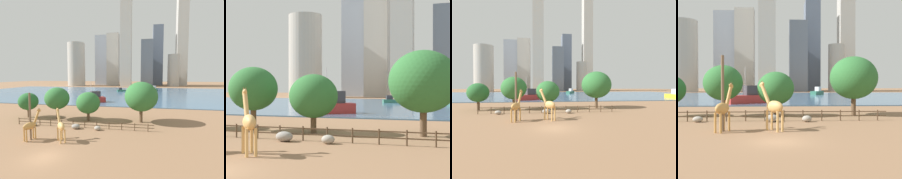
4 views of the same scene
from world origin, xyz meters
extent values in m
plane|color=#8C6647|center=(0.00, 80.00, 0.00)|extent=(400.00, 400.00, 0.00)
cube|color=#476B8C|center=(0.00, 77.00, 0.10)|extent=(180.00, 86.00, 0.20)
cylinder|color=#C18C47|center=(-5.25, 5.37, 0.92)|extent=(0.28, 0.28, 1.84)
cylinder|color=#C18C47|center=(-4.71, 5.17, 0.92)|extent=(0.28, 0.28, 1.84)
cylinder|color=#C18C47|center=(-5.76, 4.04, 0.92)|extent=(0.28, 0.28, 1.84)
cylinder|color=#C18C47|center=(-5.23, 3.84, 0.92)|extent=(0.28, 0.28, 1.84)
ellipsoid|color=#C18C47|center=(-5.24, 4.61, 2.16)|extent=(1.49, 2.19, 1.07)
cylinder|color=#C18C47|center=(-4.81, 5.71, 3.30)|extent=(0.72, 1.19, 1.99)
ellipsoid|color=#C18C47|center=(-4.66, 6.11, 4.23)|extent=(0.59, 0.84, 0.66)
cone|color=brown|center=(-4.73, 6.14, 4.54)|extent=(0.13, 0.13, 0.19)
cone|color=brown|center=(-4.58, 6.08, 4.54)|extent=(0.13, 0.13, 0.19)
cylinder|color=tan|center=(-1.15, 5.33, 0.97)|extent=(0.32, 0.32, 1.94)
cylinder|color=tan|center=(-0.71, 5.73, 0.97)|extent=(0.32, 0.32, 1.94)
cylinder|color=tan|center=(-0.15, 4.21, 0.97)|extent=(0.32, 0.32, 1.94)
cylinder|color=tan|center=(0.30, 4.61, 0.97)|extent=(0.32, 0.32, 1.94)
ellipsoid|color=tan|center=(-0.43, 4.97, 2.28)|extent=(2.07, 2.17, 1.13)
cylinder|color=tan|center=(-1.33, 5.98, 3.43)|extent=(1.19, 1.27, 2.03)
ellipsoid|color=tan|center=(-1.70, 6.39, 4.35)|extent=(0.81, 0.85, 0.74)
cone|color=brown|center=(-1.76, 6.33, 4.68)|extent=(0.14, 0.14, 0.20)
cone|color=brown|center=(-1.63, 6.45, 4.68)|extent=(0.14, 0.14, 0.20)
cylinder|color=brown|center=(-5.23, 4.79, 3.53)|extent=(0.28, 0.28, 7.06)
ellipsoid|color=gray|center=(3.28, 11.11, 0.38)|extent=(1.13, 1.00, 0.75)
ellipsoid|color=gray|center=(-9.35, 11.37, 0.34)|extent=(1.18, 0.91, 0.68)
ellipsoid|color=gray|center=(-0.78, 11.14, 0.44)|extent=(1.55, 1.18, 0.88)
cylinder|color=#4C3826|center=(-13.00, 12.00, 0.65)|extent=(0.14, 0.14, 1.30)
cylinder|color=#4C3826|center=(-10.73, 12.00, 0.65)|extent=(0.14, 0.14, 1.30)
cylinder|color=#4C3826|center=(-8.46, 12.00, 0.65)|extent=(0.14, 0.14, 1.30)
cylinder|color=#4C3826|center=(-6.19, 12.00, 0.65)|extent=(0.14, 0.14, 1.30)
cylinder|color=#4C3826|center=(-3.92, 12.00, 0.65)|extent=(0.14, 0.14, 1.30)
cylinder|color=#4C3826|center=(-1.65, 12.00, 0.65)|extent=(0.14, 0.14, 1.30)
cylinder|color=#4C3826|center=(0.62, 12.00, 0.65)|extent=(0.14, 0.14, 1.30)
cylinder|color=#4C3826|center=(2.89, 12.00, 0.65)|extent=(0.14, 0.14, 1.30)
cylinder|color=#4C3826|center=(5.16, 12.00, 0.65)|extent=(0.14, 0.14, 1.30)
cylinder|color=#4C3826|center=(7.43, 12.00, 0.65)|extent=(0.14, 0.14, 1.30)
cylinder|color=#4C3826|center=(9.70, 12.00, 0.65)|extent=(0.14, 0.14, 1.30)
cylinder|color=#4C3826|center=(11.97, 12.00, 0.65)|extent=(0.14, 0.14, 1.30)
cube|color=#4C3826|center=(0.00, 12.00, 1.10)|extent=(26.10, 0.08, 0.10)
cube|color=#4C3826|center=(0.00, 12.00, 0.59)|extent=(26.10, 0.08, 0.10)
cylinder|color=brown|center=(-7.54, 17.21, 1.23)|extent=(0.63, 0.63, 2.47)
ellipsoid|color=#2D6B33|center=(-7.54, 17.21, 4.60)|extent=(5.34, 5.34, 4.80)
cylinder|color=brown|center=(10.64, 17.86, 1.32)|extent=(0.67, 0.67, 2.63)
ellipsoid|color=#2D6B33|center=(10.64, 17.86, 5.32)|extent=(6.71, 6.71, 6.04)
cylinder|color=brown|center=(-14.84, 17.47, 0.96)|extent=(0.59, 0.59, 1.92)
ellipsoid|color=#26602D|center=(-14.84, 17.47, 3.67)|extent=(4.37, 4.37, 3.93)
cylinder|color=brown|center=(-0.37, 17.07, 0.91)|extent=(0.60, 0.60, 1.82)
ellipsoid|color=#2D6B33|center=(-0.37, 17.07, 3.84)|extent=(5.06, 5.06, 4.55)
cube|color=#337259|center=(16.07, 91.36, 0.92)|extent=(6.17, 7.45, 1.44)
cube|color=silver|center=(16.57, 92.12, 2.51)|extent=(2.89, 3.13, 1.73)
cube|color=#337259|center=(-2.63, 85.94, 0.71)|extent=(5.42, 3.63, 1.02)
cube|color=#333338|center=(-3.22, 85.70, 1.83)|extent=(2.16, 1.83, 1.23)
cylinder|color=silver|center=(-2.39, 86.04, 3.01)|extent=(0.16, 0.16, 3.57)
cube|color=#B22D28|center=(-6.79, 40.73, 1.09)|extent=(9.28, 7.45, 1.79)
cube|color=#333338|center=(-5.84, 41.32, 3.06)|extent=(3.86, 3.52, 2.14)
cylinder|color=silver|center=(-7.17, 40.50, 5.11)|extent=(0.17, 0.17, 6.25)
cube|color=#ADA89E|center=(-19.82, 152.42, 25.19)|extent=(11.62, 8.80, 50.38)
cylinder|color=#B7B2A8|center=(36.57, 150.11, 14.46)|extent=(10.19, 10.19, 28.92)
cube|color=slate|center=(12.70, 148.38, 21.25)|extent=(10.87, 8.77, 42.49)
cube|color=#B7B2A8|center=(-5.70, 139.05, 49.14)|extent=(9.62, 9.39, 98.28)
cube|color=slate|center=(23.36, 166.73, 29.56)|extent=(9.73, 14.10, 59.13)
cylinder|color=#ADA89E|center=(-53.52, 141.07, 20.29)|extent=(16.52, 16.52, 40.59)
cube|color=#939EAD|center=(-32.15, 168.24, 25.94)|extent=(17.49, 14.97, 51.89)
cube|color=#B7B2A8|center=(45.70, 163.59, 52.71)|extent=(9.66, 11.25, 105.42)
camera|label=1|loc=(11.39, -17.86, 9.52)|focal=28.00mm
camera|label=2|loc=(12.66, -16.01, 4.71)|focal=55.00mm
camera|label=3|loc=(-1.35, -20.68, 5.05)|focal=28.00mm
camera|label=4|loc=(-0.22, -21.37, 4.39)|focal=45.00mm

